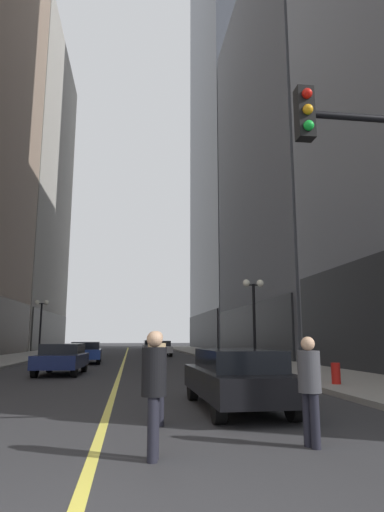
{
  "coord_description": "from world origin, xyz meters",
  "views": [
    {
      "loc": [
        0.47,
        -3.55,
        1.58
      ],
      "look_at": [
        4.74,
        27.99,
        7.49
      ],
      "focal_mm": 30.98,
      "sensor_mm": 36.0,
      "label": 1
    }
  ],
  "objects_px": {
    "pedestrian_with_orange_bag": "(310,382)",
    "street_lamp_right_mid": "(254,303)",
    "fire_hydrant_right": "(336,376)",
    "car_blue": "(86,352)",
    "car_navy": "(62,358)",
    "pedestrian_in_black_coat": "(154,384)",
    "car_black": "(236,377)",
    "pedestrian_in_tan_trench": "(157,370)",
    "car_grey": "(152,346)",
    "car_maroon": "(152,345)",
    "street_lamp_left_far": "(41,315)",
    "car_silver": "(160,348)"
  },
  "relations": [
    {
      "from": "car_navy",
      "to": "street_lamp_right_mid",
      "type": "distance_m",
      "value": 9.31
    },
    {
      "from": "car_black",
      "to": "street_lamp_left_far",
      "type": "bearing_deg",
      "value": 110.19
    },
    {
      "from": "fire_hydrant_right",
      "to": "car_black",
      "type": "bearing_deg",
      "value": -138.54
    },
    {
      "from": "car_navy",
      "to": "pedestrian_in_black_coat",
      "type": "height_order",
      "value": "pedestrian_in_black_coat"
    },
    {
      "from": "car_silver",
      "to": "street_lamp_left_far",
      "type": "bearing_deg",
      "value": -155.75
    },
    {
      "from": "car_blue",
      "to": "pedestrian_in_tan_trench",
      "type": "bearing_deg",
      "value": -80.87
    },
    {
      "from": "car_maroon",
      "to": "street_lamp_left_far",
      "type": "relative_size",
      "value": 1.09
    },
    {
      "from": "car_silver",
      "to": "street_lamp_right_mid",
      "type": "bearing_deg",
      "value": -79.27
    },
    {
      "from": "car_silver",
      "to": "street_lamp_right_mid",
      "type": "distance_m",
      "value": 18.7
    },
    {
      "from": "pedestrian_with_orange_bag",
      "to": "street_lamp_left_far",
      "type": "height_order",
      "value": "street_lamp_left_far"
    },
    {
      "from": "pedestrian_in_tan_trench",
      "to": "street_lamp_right_mid",
      "type": "xyz_separation_m",
      "value": [
        5.45,
        12.67,
        2.26
      ]
    },
    {
      "from": "car_maroon",
      "to": "street_lamp_right_mid",
      "type": "height_order",
      "value": "street_lamp_right_mid"
    },
    {
      "from": "pedestrian_in_black_coat",
      "to": "street_lamp_left_far",
      "type": "xyz_separation_m",
      "value": [
        -7.19,
        28.99,
        2.28
      ]
    },
    {
      "from": "car_silver",
      "to": "car_maroon",
      "type": "height_order",
      "value": "same"
    },
    {
      "from": "fire_hydrant_right",
      "to": "car_blue",
      "type": "bearing_deg",
      "value": 120.96
    },
    {
      "from": "car_navy",
      "to": "pedestrian_in_black_coat",
      "type": "xyz_separation_m",
      "value": [
        3.31,
        -14.21,
        0.26
      ]
    },
    {
      "from": "car_grey",
      "to": "pedestrian_in_black_coat",
      "type": "bearing_deg",
      "value": -92.55
    },
    {
      "from": "car_black",
      "to": "fire_hydrant_right",
      "type": "bearing_deg",
      "value": 41.46
    },
    {
      "from": "car_grey",
      "to": "pedestrian_in_tan_trench",
      "type": "xyz_separation_m",
      "value": [
        -1.72,
        -39.91,
        0.27
      ]
    },
    {
      "from": "car_navy",
      "to": "car_grey",
      "type": "bearing_deg",
      "value": 79.51
    },
    {
      "from": "pedestrian_with_orange_bag",
      "to": "pedestrian_in_black_coat",
      "type": "relative_size",
      "value": 0.96
    },
    {
      "from": "fire_hydrant_right",
      "to": "car_maroon",
      "type": "bearing_deg",
      "value": 95.1
    },
    {
      "from": "car_navy",
      "to": "fire_hydrant_right",
      "type": "relative_size",
      "value": 5.11
    },
    {
      "from": "car_grey",
      "to": "pedestrian_in_tan_trench",
      "type": "height_order",
      "value": "pedestrian_in_tan_trench"
    },
    {
      "from": "car_black",
      "to": "car_blue",
      "type": "distance_m",
      "value": 19.71
    },
    {
      "from": "car_grey",
      "to": "car_blue",
      "type": "bearing_deg",
      "value": -104.57
    },
    {
      "from": "car_maroon",
      "to": "car_silver",
      "type": "bearing_deg",
      "value": -90.29
    },
    {
      "from": "pedestrian_in_tan_trench",
      "to": "street_lamp_right_mid",
      "type": "relative_size",
      "value": 0.39
    },
    {
      "from": "car_silver",
      "to": "pedestrian_in_black_coat",
      "type": "height_order",
      "value": "pedestrian_in_black_coat"
    },
    {
      "from": "car_navy",
      "to": "pedestrian_in_tan_trench",
      "type": "xyz_separation_m",
      "value": [
        3.47,
        -11.89,
        0.28
      ]
    },
    {
      "from": "pedestrian_in_tan_trench",
      "to": "fire_hydrant_right",
      "type": "height_order",
      "value": "pedestrian_in_tan_trench"
    },
    {
      "from": "car_black",
      "to": "pedestrian_in_tan_trench",
      "type": "relative_size",
      "value": 2.72
    },
    {
      "from": "car_navy",
      "to": "car_maroon",
      "type": "relative_size",
      "value": 0.85
    },
    {
      "from": "car_black",
      "to": "pedestrian_with_orange_bag",
      "type": "height_order",
      "value": "pedestrian_with_orange_bag"
    },
    {
      "from": "car_black",
      "to": "car_silver",
      "type": "height_order",
      "value": "same"
    },
    {
      "from": "car_maroon",
      "to": "pedestrian_with_orange_bag",
      "type": "distance_m",
      "value": 50.31
    },
    {
      "from": "car_blue",
      "to": "pedestrian_with_orange_bag",
      "type": "height_order",
      "value": "pedestrian_with_orange_bag"
    },
    {
      "from": "car_black",
      "to": "car_maroon",
      "type": "xyz_separation_m",
      "value": [
        0.2,
        46.81,
        0.0
      ]
    },
    {
      "from": "car_black",
      "to": "car_navy",
      "type": "xyz_separation_m",
      "value": [
        -5.35,
        10.33,
        -0.0
      ]
    },
    {
      "from": "car_navy",
      "to": "pedestrian_in_tan_trench",
      "type": "bearing_deg",
      "value": -73.73
    },
    {
      "from": "car_navy",
      "to": "pedestrian_in_black_coat",
      "type": "bearing_deg",
      "value": -76.9
    },
    {
      "from": "street_lamp_right_mid",
      "to": "pedestrian_in_black_coat",
      "type": "bearing_deg",
      "value": -110.52
    },
    {
      "from": "car_blue",
      "to": "pedestrian_in_tan_trench",
      "type": "relative_size",
      "value": 2.7
    },
    {
      "from": "car_black",
      "to": "pedestrian_in_tan_trench",
      "type": "distance_m",
      "value": 2.46
    },
    {
      "from": "street_lamp_right_mid",
      "to": "fire_hydrant_right",
      "type": "bearing_deg",
      "value": -86.2
    },
    {
      "from": "car_silver",
      "to": "fire_hydrant_right",
      "type": "distance_m",
      "value": 26.04
    },
    {
      "from": "car_black",
      "to": "pedestrian_in_black_coat",
      "type": "bearing_deg",
      "value": -117.85
    },
    {
      "from": "pedestrian_with_orange_bag",
      "to": "street_lamp_right_mid",
      "type": "height_order",
      "value": "street_lamp_right_mid"
    },
    {
      "from": "fire_hydrant_right",
      "to": "car_grey",
      "type": "bearing_deg",
      "value": 96.94
    },
    {
      "from": "pedestrian_with_orange_bag",
      "to": "pedestrian_in_tan_trench",
      "type": "distance_m",
      "value": 2.92
    }
  ]
}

